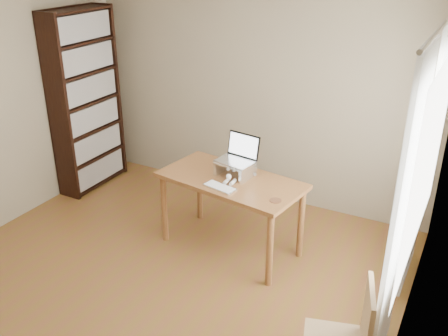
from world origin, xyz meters
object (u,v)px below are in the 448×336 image
at_px(laptop, 238,154).
at_px(keyboard, 220,187).
at_px(cat, 239,168).
at_px(desk, 231,189).
at_px(bookshelf, 86,101).

bearing_deg(laptop, keyboard, -80.93).
bearing_deg(cat, desk, -107.99).
height_order(bookshelf, cat, bookshelf).
bearing_deg(desk, bookshelf, 175.82).
height_order(desk, laptop, laptop).
bearing_deg(bookshelf, keyboard, -18.16).
bearing_deg(desk, keyboard, -80.62).
height_order(bookshelf, desk, bookshelf).
distance_m(bookshelf, keyboard, 2.29).
distance_m(bookshelf, laptop, 2.18).
xyz_separation_m(laptop, keyboard, (0.00, -0.36, -0.18)).
distance_m(desk, keyboard, 0.25).
relative_size(desk, cat, 2.89).
relative_size(bookshelf, laptop, 5.67).
distance_m(bookshelf, desk, 2.24).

